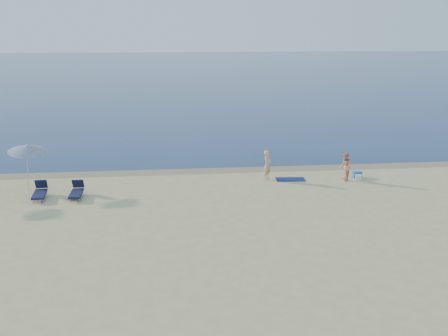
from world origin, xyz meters
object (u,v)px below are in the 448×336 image
object	(u,v)px
umbrella_near	(27,149)
blue_cooler	(357,175)
person_left	(268,165)
person_right	(345,167)

from	to	relation	value
umbrella_near	blue_cooler	bearing A→B (deg)	-22.62
person_left	blue_cooler	world-z (taller)	person_left
blue_cooler	person_right	bearing A→B (deg)	-153.39
person_right	blue_cooler	world-z (taller)	person_right
umbrella_near	person_left	bearing A→B (deg)	-21.34
person_left	blue_cooler	xyz separation A→B (m)	(5.21, -0.16, -0.67)
blue_cooler	umbrella_near	world-z (taller)	umbrella_near
person_left	person_right	size ratio (longest dim) A/B	1.06
person_left	person_right	bearing A→B (deg)	-66.35
blue_cooler	umbrella_near	bearing A→B (deg)	177.44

